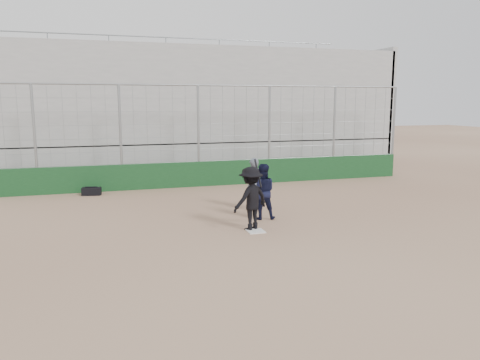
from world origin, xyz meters
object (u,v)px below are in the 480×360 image
object	(u,v)px
catcher_crouched	(262,201)
batter_at_plate	(251,198)
umpire	(253,187)
equipment_bag	(92,191)

from	to	relation	value
catcher_crouched	batter_at_plate	bearing A→B (deg)	-124.91
catcher_crouched	umpire	xyz separation A→B (m)	(0.14, 1.22, 0.19)
umpire	batter_at_plate	bearing A→B (deg)	62.16
equipment_bag	batter_at_plate	bearing A→B (deg)	-56.10
batter_at_plate	umpire	bearing A→B (deg)	69.73
catcher_crouched	umpire	world-z (taller)	umpire
batter_at_plate	equipment_bag	world-z (taller)	batter_at_plate
catcher_crouched	equipment_bag	world-z (taller)	catcher_crouched
catcher_crouched	umpire	distance (m)	1.24
umpire	equipment_bag	bearing A→B (deg)	-46.27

